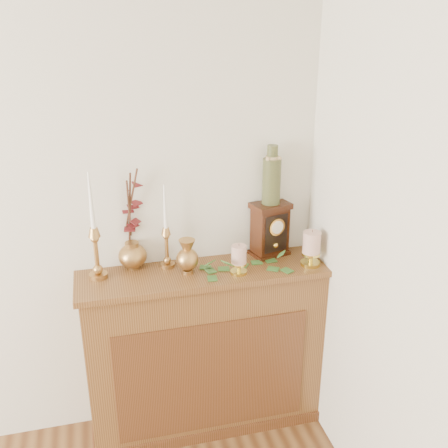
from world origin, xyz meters
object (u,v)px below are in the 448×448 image
object	(u,v)px
ginger_jar	(132,222)
bud_vase	(187,257)
ceramic_vase	(272,178)
candlestick_center	(166,241)
mantel_clock	(270,230)
candlestick_left	(95,245)

from	to	relation	value
ginger_jar	bud_vase	bearing A→B (deg)	-33.39
ginger_jar	ceramic_vase	size ratio (longest dim) A/B	1.74
candlestick_center	mantel_clock	xyz separation A→B (m)	(0.54, 0.01, -0.00)
candlestick_center	ginger_jar	bearing A→B (deg)	157.57
candlestick_left	mantel_clock	xyz separation A→B (m)	(0.87, 0.05, -0.03)
mantel_clock	candlestick_left	bearing A→B (deg)	167.83
candlestick_left	bud_vase	xyz separation A→B (m)	(0.42, -0.06, -0.08)
candlestick_left	mantel_clock	bearing A→B (deg)	3.19
candlestick_left	candlestick_center	xyz separation A→B (m)	(0.33, 0.03, -0.03)
bud_vase	ceramic_vase	world-z (taller)	ceramic_vase
candlestick_center	bud_vase	size ratio (longest dim) A/B	2.42
candlestick_center	ceramic_vase	xyz separation A→B (m)	(0.53, 0.02, 0.27)
candlestick_left	mantel_clock	distance (m)	0.87
candlestick_center	ceramic_vase	size ratio (longest dim) A/B	1.44
candlestick_center	mantel_clock	size ratio (longest dim) A/B	1.51
candlestick_left	ginger_jar	size ratio (longest dim) A/B	1.01
candlestick_center	bud_vase	distance (m)	0.14
candlestick_left	ginger_jar	xyz separation A→B (m)	(0.18, 0.10, 0.06)
ceramic_vase	bud_vase	bearing A→B (deg)	-166.18
mantel_clock	candlestick_center	bearing A→B (deg)	166.23
candlestick_left	ginger_jar	bearing A→B (deg)	28.07
mantel_clock	ceramic_vase	distance (m)	0.28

